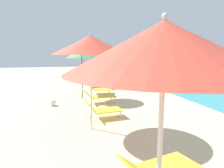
{
  "coord_description": "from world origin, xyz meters",
  "views": [
    {
      "loc": [
        -0.54,
        6.87,
        2.27
      ],
      "look_at": [
        0.84,
        12.53,
        1.35
      ],
      "focal_mm": 31.87,
      "sensor_mm": 36.0,
      "label": 1
    }
  ],
  "objects_px": {
    "umbrella_third": "(164,48)",
    "umbrella_fifth": "(81,48)",
    "lounger_farthest_shoreside": "(92,78)",
    "beach_ball": "(53,102)",
    "lounger_fourth_shoreside": "(102,109)",
    "lounger_fifth_inland": "(98,96)",
    "umbrella_farthest": "(84,53)",
    "lounger_fifth_shoreside": "(99,89)",
    "lounger_third_shoreside": "(159,168)",
    "lounger_farthest_inland": "(101,83)",
    "umbrella_fourth": "(90,45)",
    "cooler_box": "(116,78)"
  },
  "relations": [
    {
      "from": "cooler_box",
      "to": "umbrella_third",
      "type": "bearing_deg",
      "value": -103.29
    },
    {
      "from": "lounger_third_shoreside",
      "to": "beach_ball",
      "type": "xyz_separation_m",
      "value": [
        -2.05,
        5.88,
        -0.17
      ]
    },
    {
      "from": "lounger_third_shoreside",
      "to": "lounger_fifth_shoreside",
      "type": "bearing_deg",
      "value": 73.93
    },
    {
      "from": "lounger_fifth_inland",
      "to": "umbrella_fourth",
      "type": "bearing_deg",
      "value": -105.62
    },
    {
      "from": "lounger_fifth_inland",
      "to": "lounger_fourth_shoreside",
      "type": "bearing_deg",
      "value": -98.03
    },
    {
      "from": "lounger_fifth_inland",
      "to": "umbrella_fifth",
      "type": "bearing_deg",
      "value": 116.04
    },
    {
      "from": "umbrella_farthest",
      "to": "lounger_farthest_inland",
      "type": "height_order",
      "value": "umbrella_farthest"
    },
    {
      "from": "lounger_fifth_inland",
      "to": "lounger_farthest_shoreside",
      "type": "relative_size",
      "value": 0.97
    },
    {
      "from": "umbrella_third",
      "to": "lounger_fifth_shoreside",
      "type": "relative_size",
      "value": 1.93
    },
    {
      "from": "lounger_fifth_inland",
      "to": "umbrella_farthest",
      "type": "xyz_separation_m",
      "value": [
        -0.09,
        5.35,
        1.91
      ]
    },
    {
      "from": "umbrella_fifth",
      "to": "umbrella_farthest",
      "type": "distance_m",
      "value": 4.25
    },
    {
      "from": "umbrella_third",
      "to": "lounger_farthest_inland",
      "type": "relative_size",
      "value": 1.79
    },
    {
      "from": "umbrella_third",
      "to": "umbrella_fifth",
      "type": "distance_m",
      "value": 8.23
    },
    {
      "from": "umbrella_fifth",
      "to": "lounger_farthest_shoreside",
      "type": "height_order",
      "value": "umbrella_fifth"
    },
    {
      "from": "beach_ball",
      "to": "lounger_farthest_inland",
      "type": "bearing_deg",
      "value": 54.8
    },
    {
      "from": "lounger_fourth_shoreside",
      "to": "beach_ball",
      "type": "bearing_deg",
      "value": 123.15
    },
    {
      "from": "lounger_fifth_inland",
      "to": "umbrella_farthest",
      "type": "relative_size",
      "value": 0.57
    },
    {
      "from": "lounger_third_shoreside",
      "to": "umbrella_fifth",
      "type": "bearing_deg",
      "value": 81.89
    },
    {
      "from": "umbrella_farthest",
      "to": "lounger_farthest_shoreside",
      "type": "height_order",
      "value": "umbrella_farthest"
    },
    {
      "from": "lounger_third_shoreside",
      "to": "lounger_farthest_inland",
      "type": "height_order",
      "value": "lounger_farthest_inland"
    },
    {
      "from": "lounger_fourth_shoreside",
      "to": "lounger_fifth_shoreside",
      "type": "height_order",
      "value": "lounger_fourth_shoreside"
    },
    {
      "from": "umbrella_third",
      "to": "lounger_third_shoreside",
      "type": "height_order",
      "value": "umbrella_third"
    },
    {
      "from": "lounger_fifth_inland",
      "to": "cooler_box",
      "type": "height_order",
      "value": "lounger_fifth_inland"
    },
    {
      "from": "lounger_third_shoreside",
      "to": "lounger_fifth_inland",
      "type": "bearing_deg",
      "value": 77.0
    },
    {
      "from": "lounger_fourth_shoreside",
      "to": "beach_ball",
      "type": "distance_m",
      "value": 2.78
    },
    {
      "from": "lounger_third_shoreside",
      "to": "lounger_farthest_inland",
      "type": "xyz_separation_m",
      "value": [
        0.87,
        10.02,
        -0.0
      ]
    },
    {
      "from": "umbrella_third",
      "to": "lounger_farthest_inland",
      "type": "distance_m",
      "value": 11.51
    },
    {
      "from": "umbrella_fourth",
      "to": "cooler_box",
      "type": "relative_size",
      "value": 4.4
    },
    {
      "from": "lounger_third_shoreside",
      "to": "cooler_box",
      "type": "relative_size",
      "value": 2.39
    },
    {
      "from": "umbrella_farthest",
      "to": "lounger_fifth_shoreside",
      "type": "bearing_deg",
      "value": -81.28
    },
    {
      "from": "umbrella_fourth",
      "to": "lounger_fifth_shoreside",
      "type": "relative_size",
      "value": 2.08
    },
    {
      "from": "lounger_fifth_shoreside",
      "to": "lounger_fourth_shoreside",
      "type": "bearing_deg",
      "value": -91.73
    },
    {
      "from": "umbrella_third",
      "to": "beach_ball",
      "type": "bearing_deg",
      "value": 101.1
    },
    {
      "from": "lounger_farthest_shoreside",
      "to": "beach_ball",
      "type": "bearing_deg",
      "value": -99.04
    },
    {
      "from": "umbrella_third",
      "to": "lounger_fifth_inland",
      "type": "xyz_separation_m",
      "value": [
        0.61,
        7.08,
        -1.97
      ]
    },
    {
      "from": "umbrella_fifth",
      "to": "lounger_fifth_inland",
      "type": "xyz_separation_m",
      "value": [
        0.61,
        -1.14,
        -2.15
      ]
    },
    {
      "from": "lounger_third_shoreside",
      "to": "beach_ball",
      "type": "relative_size",
      "value": 5.45
    },
    {
      "from": "umbrella_third",
      "to": "umbrella_fourth",
      "type": "xyz_separation_m",
      "value": [
        -0.12,
        4.04,
        0.17
      ]
    },
    {
      "from": "umbrella_fifth",
      "to": "umbrella_farthest",
      "type": "xyz_separation_m",
      "value": [
        0.52,
        4.21,
        -0.24
      ]
    },
    {
      "from": "umbrella_fourth",
      "to": "umbrella_farthest",
      "type": "relative_size",
      "value": 1.06
    },
    {
      "from": "umbrella_third",
      "to": "umbrella_farthest",
      "type": "bearing_deg",
      "value": 87.6
    },
    {
      "from": "umbrella_farthest",
      "to": "lounger_farthest_shoreside",
      "type": "bearing_deg",
      "value": 60.1
    },
    {
      "from": "lounger_third_shoreside",
      "to": "lounger_fifth_shoreside",
      "type": "height_order",
      "value": "lounger_third_shoreside"
    },
    {
      "from": "lounger_third_shoreside",
      "to": "beach_ball",
      "type": "bearing_deg",
      "value": 95.75
    },
    {
      "from": "lounger_fourth_shoreside",
      "to": "umbrella_fifth",
      "type": "bearing_deg",
      "value": 90.05
    },
    {
      "from": "cooler_box",
      "to": "umbrella_fifth",
      "type": "bearing_deg",
      "value": -119.81
    },
    {
      "from": "lounger_fourth_shoreside",
      "to": "lounger_farthest_inland",
      "type": "relative_size",
      "value": 0.9
    },
    {
      "from": "lounger_farthest_inland",
      "to": "lounger_fifth_inland",
      "type": "bearing_deg",
      "value": -100.88
    },
    {
      "from": "umbrella_fifth",
      "to": "lounger_fifth_shoreside",
      "type": "bearing_deg",
      "value": 43.36
    },
    {
      "from": "umbrella_fourth",
      "to": "lounger_farthest_shoreside",
      "type": "relative_size",
      "value": 1.79
    }
  ]
}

